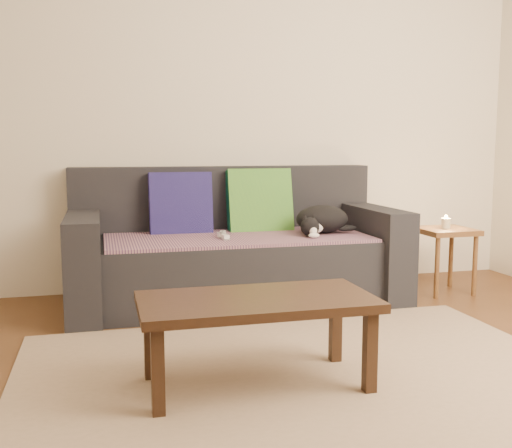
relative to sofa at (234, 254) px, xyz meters
name	(u,v)px	position (x,y,z in m)	size (l,w,h in m)	color
ground	(318,393)	(0.00, -1.57, -0.31)	(4.50, 4.50, 0.00)	brown
back_wall	(221,105)	(0.00, 0.43, 0.99)	(4.50, 0.04, 2.60)	beige
sofa	(234,254)	(0.00, 0.00, 0.00)	(2.10, 0.94, 0.87)	#232328
throw_blanket	(237,237)	(0.00, -0.09, 0.12)	(1.66, 0.74, 0.02)	#3D2648
cushion_navy	(181,204)	(-0.33, 0.17, 0.32)	(0.41, 0.10, 0.41)	#140F42
cushion_green	(259,202)	(0.21, 0.17, 0.32)	(0.44, 0.11, 0.44)	#0A4530
cat	(321,220)	(0.56, -0.12, 0.22)	(0.43, 0.37, 0.18)	black
wii_remote_a	(223,236)	(-0.11, -0.18, 0.15)	(0.15, 0.04, 0.03)	white
wii_remote_b	(223,234)	(-0.10, -0.10, 0.15)	(0.15, 0.04, 0.03)	white
side_table	(445,240)	(1.45, -0.17, 0.06)	(0.36, 0.36, 0.45)	brown
candle	(446,223)	(1.45, -0.17, 0.18)	(0.06, 0.06, 0.09)	beige
rug	(306,378)	(0.00, -1.42, -0.30)	(2.50, 1.80, 0.01)	tan
coffee_table	(257,309)	(-0.23, -1.45, 0.03)	(0.97, 0.49, 0.39)	black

